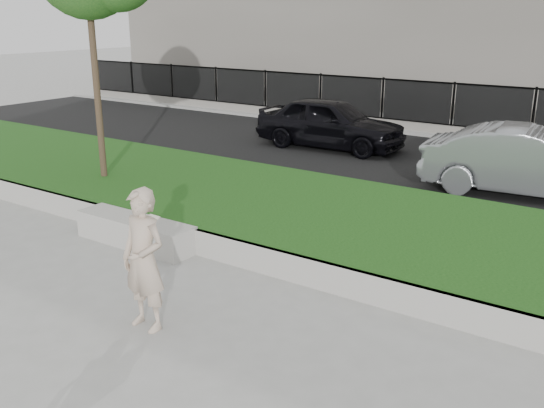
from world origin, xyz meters
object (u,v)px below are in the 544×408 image
Objects in this scene: book at (152,217)px; car_dark at (330,123)px; stone_bench at (135,232)px; car_silver at (530,162)px; man at (144,260)px.

car_dark reaches higher than book.
book is 0.06× the size of car_dark.
car_dark is (-1.11, 7.67, 0.27)m from book.
stone_bench is 7.64m from car_silver.
man reaches higher than car_dark.
book is at bearing 137.63° from car_silver.
car_silver is (4.47, 6.18, 0.49)m from stone_bench.
car_dark is at bearing 96.52° from stone_bench.
car_dark reaches higher than stone_bench.
man is at bearing 155.98° from car_silver.
car_dark is 5.61m from car_silver.
car_silver is (4.25, 6.02, 0.26)m from book.
man is at bearing -42.31° from book.
man is at bearing -40.57° from stone_bench.
book is (-1.84, 1.92, -0.39)m from man.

